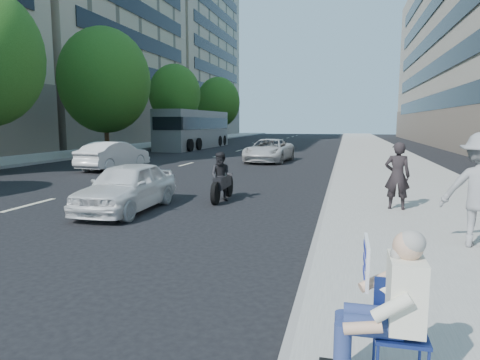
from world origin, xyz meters
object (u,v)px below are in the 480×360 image
(white_sedan_mid, at_px, (114,156))
(motorcycle, at_px, (222,179))
(seated_protester, at_px, (387,300))
(white_sedan_near, at_px, (127,187))
(white_sedan_far, at_px, (269,150))
(pedestrian_woman, at_px, (397,176))
(bus, at_px, (195,130))

(white_sedan_mid, bearing_deg, motorcycle, 144.26)
(seated_protester, distance_m, white_sedan_near, 8.69)
(white_sedan_near, bearing_deg, seated_protester, -48.75)
(white_sedan_far, xyz_separation_m, motorcycle, (0.84, -12.65, -0.03))
(pedestrian_woman, xyz_separation_m, white_sedan_far, (-5.55, 13.47, -0.31))
(white_sedan_far, bearing_deg, white_sedan_mid, -134.35)
(white_sedan_mid, bearing_deg, seated_protester, 133.27)
(seated_protester, xyz_separation_m, white_sedan_far, (-4.66, 21.04, -0.21))
(seated_protester, relative_size, motorcycle, 0.64)
(white_sedan_near, xyz_separation_m, motorcycle, (1.99, 1.93, 0.01))
(white_sedan_near, relative_size, bus, 0.30)
(pedestrian_woman, bearing_deg, white_sedan_far, -62.59)
(white_sedan_far, height_order, bus, bus)
(white_sedan_mid, height_order, motorcycle, motorcycle)
(white_sedan_far, distance_m, motorcycle, 12.67)
(white_sedan_near, distance_m, motorcycle, 2.77)
(motorcycle, xyz_separation_m, bus, (-9.68, 24.44, 1.00))
(white_sedan_far, relative_size, motorcycle, 2.34)
(motorcycle, relative_size, bus, 0.17)
(pedestrian_woman, distance_m, motorcycle, 4.79)
(seated_protester, relative_size, white_sedan_mid, 0.32)
(bus, bearing_deg, white_sedan_far, -51.80)
(pedestrian_woman, xyz_separation_m, bus, (-14.39, 25.27, 0.66))
(pedestrian_woman, relative_size, white_sedan_mid, 0.40)
(seated_protester, relative_size, white_sedan_far, 0.27)
(seated_protester, height_order, white_sedan_near, seated_protester)
(motorcycle, height_order, bus, bus)
(seated_protester, bearing_deg, white_sedan_mid, 126.52)
(bus, bearing_deg, white_sedan_near, -72.37)
(seated_protester, bearing_deg, motorcycle, 114.46)
(seated_protester, distance_m, white_sedan_far, 21.55)
(motorcycle, bearing_deg, white_sedan_far, 92.21)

